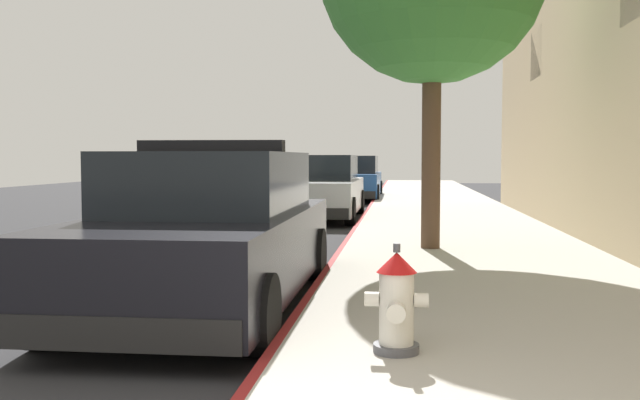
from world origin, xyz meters
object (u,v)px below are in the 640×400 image
at_px(parked_car_silver_ahead, 320,189).
at_px(parked_car_dark_far, 353,179).
at_px(fire_hydrant, 396,303).
at_px(police_cruiser, 210,233).

relative_size(parked_car_silver_ahead, parked_car_dark_far, 1.00).
height_order(parked_car_dark_far, fire_hydrant, parked_car_dark_far).
xyz_separation_m(police_cruiser, fire_hydrant, (1.88, -2.07, -0.24)).
height_order(police_cruiser, parked_car_dark_far, police_cruiser).
bearing_deg(fire_hydrant, parked_car_silver_ahead, 98.97).
bearing_deg(parked_car_silver_ahead, fire_hydrant, -81.03).
relative_size(police_cruiser, parked_car_silver_ahead, 1.00).
bearing_deg(parked_car_dark_far, parked_car_silver_ahead, -92.03).
xyz_separation_m(parked_car_silver_ahead, parked_car_dark_far, (0.27, 7.59, 0.00)).
bearing_deg(parked_car_dark_far, police_cruiser, -90.60).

